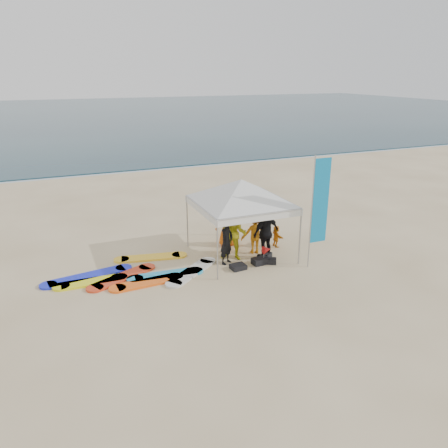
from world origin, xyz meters
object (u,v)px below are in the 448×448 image
at_px(person_orange_a, 255,233).
at_px(canopy_tent, 242,180).
at_px(person_black_a, 227,242).
at_px(person_orange_b, 228,222).
at_px(person_seated, 276,236).
at_px(marker_pennant, 267,250).
at_px(person_yellow, 233,234).
at_px(surfboard_spread, 136,274).
at_px(feather_flag, 320,202).
at_px(person_black_b, 266,233).

bearing_deg(person_orange_a, canopy_tent, 12.79).
relative_size(person_black_a, person_orange_b, 0.84).
bearing_deg(person_seated, person_orange_a, 105.94).
relative_size(person_seated, marker_pennant, 1.31).
bearing_deg(person_orange_a, person_yellow, 26.57).
distance_m(person_orange_a, canopy_tent, 2.11).
relative_size(person_orange_a, marker_pennant, 2.45).
xyz_separation_m(person_yellow, surfboard_spread, (-3.47, 0.05, -0.93)).
xyz_separation_m(person_black_a, marker_pennant, (1.30, -0.53, -0.30)).
distance_m(person_seated, feather_flag, 2.78).
bearing_deg(feather_flag, person_yellow, 146.52).
distance_m(person_orange_a, person_orange_b, 1.24).
bearing_deg(person_orange_a, person_seated, -155.27).
bearing_deg(person_seated, feather_flag, -165.56).
height_order(canopy_tent, feather_flag, feather_flag).
bearing_deg(canopy_tent, feather_flag, -42.38).
bearing_deg(person_black_b, marker_pennant, 53.02).
xyz_separation_m(person_orange_a, canopy_tent, (-0.56, -0.00, 2.03)).
relative_size(person_orange_b, surfboard_spread, 0.35).
bearing_deg(person_black_b, surfboard_spread, -20.03).
relative_size(person_yellow, person_orange_b, 1.02).
bearing_deg(person_seated, surfboard_spread, 97.95).
relative_size(person_seated, feather_flag, 0.22).
bearing_deg(person_seated, person_black_b, 135.35).
relative_size(person_black_a, person_black_b, 0.83).
relative_size(person_orange_a, surfboard_spread, 0.29).
distance_m(person_black_a, person_seated, 2.47).
bearing_deg(marker_pennant, feather_flag, -30.06).
height_order(person_black_b, canopy_tent, canopy_tent).
xyz_separation_m(person_yellow, person_orange_a, (0.96, 0.24, -0.18)).
height_order(person_black_b, surfboard_spread, person_black_b).
bearing_deg(feather_flag, person_orange_b, 125.25).
relative_size(person_yellow, person_orange_a, 1.23).
xyz_separation_m(person_orange_a, surfboard_spread, (-4.43, -0.19, -0.75)).
bearing_deg(surfboard_spread, person_orange_a, 2.46).
xyz_separation_m(person_black_b, canopy_tent, (-0.72, 0.56, 1.85)).
height_order(person_black_a, person_yellow, person_yellow).
distance_m(person_black_a, surfboard_spread, 3.22).
bearing_deg(person_seated, canopy_tent, 101.79).
bearing_deg(canopy_tent, person_orange_a, 0.42).
bearing_deg(person_black_a, surfboard_spread, 141.78).
distance_m(person_yellow, person_orange_b, 1.35).
relative_size(person_seated, surfboard_spread, 0.15).
height_order(person_yellow, marker_pennant, person_yellow).
height_order(person_yellow, canopy_tent, canopy_tent).
bearing_deg(person_yellow, feather_flag, 2.49).
bearing_deg(person_orange_a, feather_flag, 140.45).
bearing_deg(person_yellow, person_black_b, 20.06).
xyz_separation_m(person_seated, marker_pennant, (-1.05, -1.21, 0.08)).
distance_m(person_black_b, feather_flag, 2.21).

